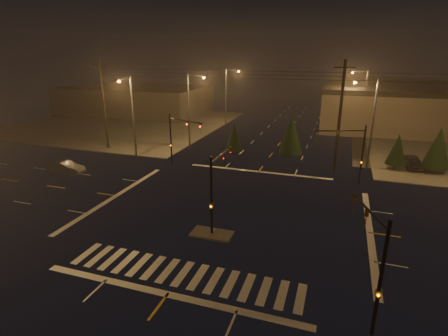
{
  "coord_description": "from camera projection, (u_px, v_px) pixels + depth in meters",
  "views": [
    {
      "loc": [
        8.07,
        -25.24,
        12.69
      ],
      "look_at": [
        -1.21,
        2.42,
        3.0
      ],
      "focal_mm": 28.0,
      "sensor_mm": 36.0,
      "label": 1
    }
  ],
  "objects": [
    {
      "name": "conifer_3",
      "position": [
        234.0,
        137.0,
        44.35
      ],
      "size": [
        2.29,
        2.29,
        4.27
      ],
      "color": "black",
      "rests_on": "ground"
    },
    {
      "name": "sidewalk_nw",
      "position": [
        125.0,
        123.0,
        65.18
      ],
      "size": [
        36.0,
        36.0,
        0.12
      ],
      "primitive_type": "cube",
      "color": "#4B4843",
      "rests_on": "ground"
    },
    {
      "name": "streetlight_4",
      "position": [
        363.0,
        97.0,
        56.32
      ],
      "size": [
        2.77,
        0.32,
        10.0
      ],
      "color": "#38383A",
      "rests_on": "ground"
    },
    {
      "name": "conifer_1",
      "position": [
        438.0,
        147.0,
        37.67
      ],
      "size": [
        2.85,
        2.85,
        5.15
      ],
      "color": "black",
      "rests_on": "ground"
    },
    {
      "name": "car_crossing",
      "position": [
        66.0,
        167.0,
        38.3
      ],
      "size": [
        4.19,
        1.6,
        1.36
      ],
      "primitive_type": "imported",
      "rotation": [
        0.0,
        0.0,
        1.61
      ],
      "color": "#56595E",
      "rests_on": "ground"
    },
    {
      "name": "median_island",
      "position": [
        212.0,
        234.0,
        25.52
      ],
      "size": [
        3.0,
        1.6,
        0.15
      ],
      "primitive_type": "cube",
      "color": "#4B4843",
      "rests_on": "ground"
    },
    {
      "name": "crosswalk",
      "position": [
        183.0,
        274.0,
        21.04
      ],
      "size": [
        15.0,
        2.6,
        0.01
      ],
      "primitive_type": "cube",
      "color": "beige",
      "rests_on": "ground"
    },
    {
      "name": "streetlight_5",
      "position": [
        131.0,
        112.0,
        42.21
      ],
      "size": [
        0.32,
        2.77,
        10.0
      ],
      "color": "#38383A",
      "rests_on": "ground"
    },
    {
      "name": "ground",
      "position": [
        229.0,
        212.0,
        29.14
      ],
      "size": [
        140.0,
        140.0,
        0.0
      ],
      "primitive_type": "plane",
      "color": "black",
      "rests_on": "ground"
    },
    {
      "name": "streetlight_3",
      "position": [
        370.0,
        118.0,
        38.33
      ],
      "size": [
        2.77,
        0.32,
        10.0
      ],
      "color": "#38383A",
      "rests_on": "ground"
    },
    {
      "name": "stop_bar_near",
      "position": [
        167.0,
        294.0,
        19.24
      ],
      "size": [
        16.0,
        0.5,
        0.01
      ],
      "primitive_type": "cube",
      "color": "beige",
      "rests_on": "ground"
    },
    {
      "name": "signal_mast_ne",
      "position": [
        353.0,
        148.0,
        34.19
      ],
      "size": [
        4.84,
        1.86,
        6.0
      ],
      "color": "black",
      "rests_on": "ground"
    },
    {
      "name": "streetlight_1",
      "position": [
        191.0,
        106.0,
        46.89
      ],
      "size": [
        2.77,
        0.32,
        10.0
      ],
      "color": "#38383A",
      "rests_on": "ground"
    },
    {
      "name": "car_parked",
      "position": [
        413.0,
        162.0,
        39.93
      ],
      "size": [
        2.08,
        4.43,
        1.46
      ],
      "primitive_type": "imported",
      "rotation": [
        0.0,
        0.0,
        0.08
      ],
      "color": "black",
      "rests_on": "ground"
    },
    {
      "name": "streetlight_2",
      "position": [
        227.0,
        94.0,
        61.28
      ],
      "size": [
        2.77,
        0.32,
        10.0
      ],
      "color": "#38383A",
      "rests_on": "ground"
    },
    {
      "name": "stop_bar_far",
      "position": [
        259.0,
        172.0,
        39.04
      ],
      "size": [
        16.0,
        0.5,
        0.01
      ],
      "primitive_type": "cube",
      "color": "beige",
      "rests_on": "ground"
    },
    {
      "name": "utility_pole_0",
      "position": [
        104.0,
        104.0,
        46.45
      ],
      "size": [
        2.2,
        0.32,
        12.0
      ],
      "color": "black",
      "rests_on": "ground"
    },
    {
      "name": "commercial_block",
      "position": [
        136.0,
        100.0,
        76.62
      ],
      "size": [
        30.0,
        18.0,
        5.6
      ],
      "primitive_type": "cube",
      "color": "#3F3938",
      "rests_on": "ground"
    },
    {
      "name": "signal_mast_nw",
      "position": [
        177.0,
        134.0,
        39.93
      ],
      "size": [
        4.84,
        1.86,
        6.0
      ],
      "color": "black",
      "rests_on": "ground"
    },
    {
      "name": "signal_mast_se",
      "position": [
        375.0,
        257.0,
        16.11
      ],
      "size": [
        1.55,
        3.87,
        6.0
      ],
      "color": "black",
      "rests_on": "ground"
    },
    {
      "name": "utility_pole_1",
      "position": [
        340.0,
        117.0,
        37.39
      ],
      "size": [
        2.2,
        0.32,
        12.0
      ],
      "color": "black",
      "rests_on": "ground"
    },
    {
      "name": "signal_mast_median",
      "position": [
        216.0,
        182.0,
        25.2
      ],
      "size": [
        0.25,
        4.59,
        6.0
      ],
      "color": "black",
      "rests_on": "ground"
    },
    {
      "name": "conifer_0",
      "position": [
        397.0,
        149.0,
        38.91
      ],
      "size": [
        2.21,
        2.21,
        4.16
      ],
      "color": "black",
      "rests_on": "ground"
    },
    {
      "name": "conifer_4",
      "position": [
        291.0,
        135.0,
        42.91
      ],
      "size": [
        3.0,
        3.0,
        5.38
      ],
      "color": "black",
      "rests_on": "ground"
    }
  ]
}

